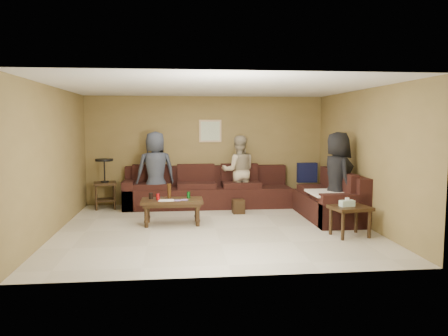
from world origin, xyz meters
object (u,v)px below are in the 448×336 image
(side_table_right, at_px, (350,211))
(waste_bin, at_px, (238,206))
(end_table_left, at_px, (105,183))
(person_left, at_px, (156,171))
(coffee_table, at_px, (172,203))
(person_right, at_px, (337,177))
(sectional_sofa, at_px, (247,196))
(person_middle, at_px, (239,171))

(side_table_right, xyz_separation_m, waste_bin, (-1.58, 2.05, -0.29))
(end_table_left, bearing_deg, person_left, -11.25)
(coffee_table, distance_m, person_left, 1.59)
(end_table_left, bearing_deg, person_right, -21.16)
(sectional_sofa, xyz_separation_m, person_right, (1.55, -1.21, 0.53))
(coffee_table, relative_size, person_right, 0.66)
(person_left, xyz_separation_m, person_middle, (1.85, 0.19, -0.05))
(sectional_sofa, distance_m, waste_bin, 0.39)
(sectional_sofa, height_order, side_table_right, sectional_sofa)
(person_middle, height_order, person_right, person_right)
(end_table_left, height_order, waste_bin, end_table_left)
(sectional_sofa, distance_m, coffee_table, 1.95)
(person_middle, xyz_separation_m, person_right, (1.65, -1.75, 0.06))
(sectional_sofa, relative_size, waste_bin, 15.95)
(end_table_left, bearing_deg, side_table_right, -33.01)
(side_table_right, bearing_deg, sectional_sofa, 120.57)
(coffee_table, xyz_separation_m, person_middle, (1.48, 1.66, 0.40))
(end_table_left, xyz_separation_m, person_right, (4.63, -1.79, 0.28))
(side_table_right, relative_size, waste_bin, 2.38)
(person_left, distance_m, person_right, 3.84)
(coffee_table, distance_m, end_table_left, 2.27)
(waste_bin, distance_m, person_left, 1.97)
(person_right, bearing_deg, person_middle, 37.68)
(sectional_sofa, bearing_deg, person_middle, 100.74)
(sectional_sofa, relative_size, person_middle, 2.89)
(sectional_sofa, xyz_separation_m, person_middle, (-0.10, 0.54, 0.48))
(waste_bin, xyz_separation_m, person_right, (1.77, -0.95, 0.71))
(side_table_right, height_order, person_right, person_right)
(sectional_sofa, bearing_deg, waste_bin, -130.15)
(end_table_left, distance_m, side_table_right, 5.30)
(person_middle, bearing_deg, side_table_right, 119.18)
(person_right, bearing_deg, end_table_left, 63.24)
(sectional_sofa, xyz_separation_m, end_table_left, (-3.08, 0.58, 0.25))
(coffee_table, distance_m, side_table_right, 3.18)
(coffee_table, distance_m, person_right, 3.17)
(end_table_left, relative_size, waste_bin, 3.78)
(coffee_table, relative_size, person_left, 0.66)
(sectional_sofa, height_order, end_table_left, end_table_left)
(sectional_sofa, relative_size, side_table_right, 6.70)
(sectional_sofa, distance_m, person_middle, 0.73)
(waste_bin, xyz_separation_m, person_left, (-1.73, 0.61, 0.71))
(waste_bin, bearing_deg, person_left, 160.51)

